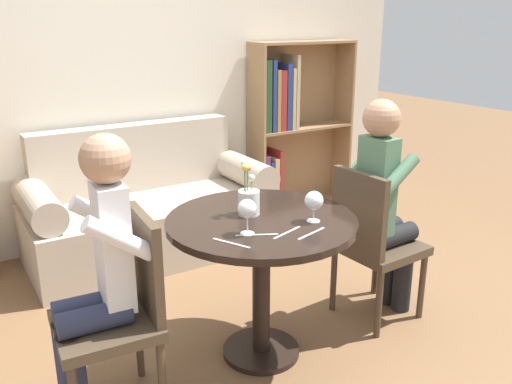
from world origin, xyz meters
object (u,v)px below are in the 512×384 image
Objects in this scene: bookshelf_right at (287,126)px; person_left at (97,274)px; chair_left at (122,307)px; person_right at (384,205)px; flower_vase at (249,198)px; couch at (150,212)px; chair_right at (372,239)px; wine_glass_left at (247,210)px; wine_glass_right at (314,201)px.

bookshelf_right is 1.18× the size of person_left.
chair_left is 1.53m from person_right.
person_right is (1.52, -0.00, 0.18)m from chair_left.
bookshelf_right is 2.23m from flower_vase.
person_right is 0.85m from flower_vase.
flower_vase is (-0.83, 0.10, 0.16)m from person_right.
person_right is at bearing -62.45° from couch.
chair_right is (-0.68, -1.82, -0.26)m from bookshelf_right.
wine_glass_left is at bearing 93.87° from chair_right.
flower_vase is at bearing -90.89° from couch.
wine_glass_right is 0.54× the size of flower_vase.
couch is 1.18× the size of bookshelf_right.
chair_left is at bearing -172.16° from flower_vase.
wine_glass_left is at bearing 82.98° from person_left.
person_left is at bearing -92.95° from chair_left.
bookshelf_right reaches higher than flower_vase.
wine_glass_right is (-1.21, -1.96, 0.09)m from bookshelf_right.
wine_glass_left is at bearing -122.45° from flower_vase.
bookshelf_right is (1.40, 0.27, 0.45)m from couch.
bookshelf_right is at bearing 58.22° from wine_glass_right.
bookshelf_right is at bearing 51.01° from wine_glass_left.
wine_glass_left is 0.26m from flower_vase.
chair_right is at bearing -110.62° from bookshelf_right.
flower_vase reaches higher than chair_right.
chair_right is at bearing 14.80° from wine_glass_right.
person_left is at bearing 168.63° from wine_glass_left.
couch is 1.95× the size of chair_left.
person_left is (-0.80, -1.53, 0.36)m from couch.
couch is 1.37× the size of person_right.
chair_left is (-2.12, -1.81, -0.26)m from bookshelf_right.
flower_vase is (-0.74, 0.11, 0.34)m from chair_right.
bookshelf_right is 2.80m from chair_left.
wine_glass_right is (0.99, -0.16, 0.19)m from person_left.
chair_left is at bearing 86.75° from person_right.
chair_left is (-0.72, -1.54, 0.18)m from couch.
couch is at bearing 21.67° from chair_right.
chair_right is 3.23× the size of flower_vase.
wine_glass_right is (0.90, -0.15, 0.36)m from chair_left.
bookshelf_right reaches higher than person_right.
person_left is (-0.09, 0.01, 0.17)m from chair_left.
chair_left is 0.19m from person_left.
person_left is 7.68× the size of wine_glass_left.
chair_right is 5.52× the size of wine_glass_left.
couch reaches higher than chair_left.
chair_right is (1.43, -0.01, 0.00)m from chair_left.
person_left is at bearing -173.84° from flower_vase.
person_right is 8.49× the size of wine_glass_right.
person_right is 0.99m from wine_glass_left.
flower_vase reaches higher than chair_left.
person_left reaches higher than chair_right.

